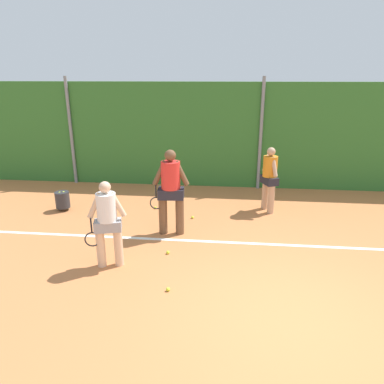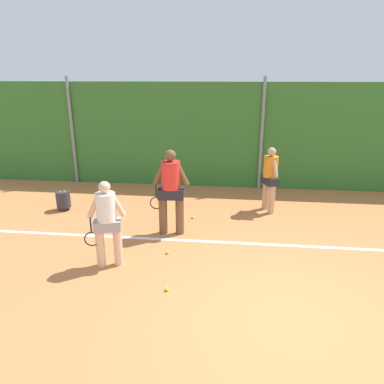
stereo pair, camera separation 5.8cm
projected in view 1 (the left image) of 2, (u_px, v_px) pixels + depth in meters
ground_plane at (274, 256)px, 6.90m from camera, size 31.48×31.48×0.00m
hedge_fence_backdrop at (260, 136)px, 10.71m from camera, size 20.47×0.25×3.18m
fence_post_left at (71, 132)px, 11.10m from camera, size 0.10×0.10×3.34m
fence_post_center at (261, 135)px, 10.52m from camera, size 0.10×0.10×3.34m
court_baseline_paint at (271, 244)px, 7.36m from camera, size 14.96×0.10×0.01m
player_foreground_near at (107, 220)px, 6.27m from camera, size 0.74×0.39×1.63m
player_midcourt at (171, 188)px, 7.55m from camera, size 0.86×0.41×1.90m
player_backcourt_far at (269, 176)px, 8.91m from camera, size 0.45×0.66×1.67m
ball_hopper at (62, 200)px, 9.14m from camera, size 0.36×0.36×0.51m
tennis_ball_0 at (168, 252)px, 6.97m from camera, size 0.07×0.07×0.07m
tennis_ball_1 at (192, 217)px, 8.69m from camera, size 0.07×0.07×0.07m
tennis_ball_2 at (155, 208)px, 9.31m from camera, size 0.07×0.07×0.07m
tennis_ball_4 at (100, 212)px, 9.01m from camera, size 0.07×0.07×0.07m
tennis_ball_5 at (168, 289)px, 5.76m from camera, size 0.07×0.07×0.07m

